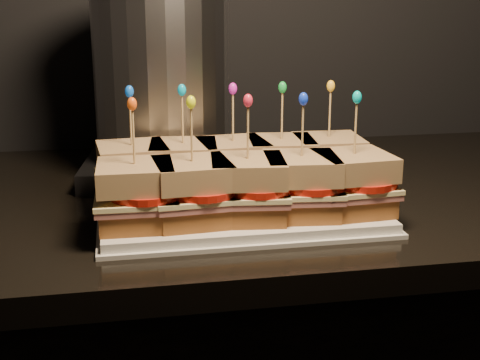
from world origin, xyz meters
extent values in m
cube|color=black|center=(-0.75, 1.66, 0.86)|extent=(2.61, 0.69, 0.04)
cube|color=white|center=(-0.98, 1.52, 0.88)|extent=(0.38, 0.23, 0.02)
cube|color=white|center=(-0.98, 1.52, 0.88)|extent=(0.39, 0.25, 0.01)
cube|color=#633610|center=(-1.12, 1.58, 0.90)|extent=(0.10, 0.10, 0.03)
cube|color=#BB6055|center=(-1.12, 1.58, 0.92)|extent=(0.11, 0.11, 0.01)
cube|color=#FCEDA3|center=(-1.12, 1.58, 0.93)|extent=(0.11, 0.11, 0.01)
cylinder|color=red|center=(-1.11, 1.57, 0.94)|extent=(0.09, 0.09, 0.01)
cube|color=brown|center=(-1.12, 1.58, 0.96)|extent=(0.10, 0.10, 0.03)
cylinder|color=tan|center=(-1.12, 1.58, 1.00)|extent=(0.00, 0.00, 0.09)
ellipsoid|color=blue|center=(-1.12, 1.58, 1.05)|extent=(0.01, 0.01, 0.02)
cube|color=#633610|center=(-1.05, 1.58, 0.90)|extent=(0.10, 0.10, 0.03)
cube|color=#BB6055|center=(-1.05, 1.58, 0.92)|extent=(0.11, 0.11, 0.01)
cube|color=#FCEDA3|center=(-1.05, 1.58, 0.93)|extent=(0.11, 0.11, 0.01)
cylinder|color=red|center=(-1.04, 1.57, 0.94)|extent=(0.09, 0.09, 0.01)
cube|color=brown|center=(-1.05, 1.58, 0.96)|extent=(0.10, 0.10, 0.03)
cylinder|color=tan|center=(-1.05, 1.58, 1.00)|extent=(0.00, 0.00, 0.09)
ellipsoid|color=#07A3CA|center=(-1.05, 1.58, 1.05)|extent=(0.01, 0.01, 0.02)
cube|color=#633610|center=(-0.98, 1.58, 0.90)|extent=(0.10, 0.10, 0.03)
cube|color=#BB6055|center=(-0.98, 1.58, 0.92)|extent=(0.11, 0.11, 0.01)
cube|color=#FCEDA3|center=(-0.98, 1.58, 0.93)|extent=(0.11, 0.11, 0.01)
cylinder|color=red|center=(-0.96, 1.57, 0.94)|extent=(0.09, 0.09, 0.01)
cube|color=brown|center=(-0.98, 1.58, 0.96)|extent=(0.10, 0.10, 0.03)
cylinder|color=tan|center=(-0.98, 1.58, 1.00)|extent=(0.00, 0.00, 0.09)
ellipsoid|color=#D71EBA|center=(-0.98, 1.58, 1.05)|extent=(0.01, 0.01, 0.02)
cube|color=#633610|center=(-0.90, 1.58, 0.90)|extent=(0.10, 0.10, 0.03)
cube|color=#BB6055|center=(-0.90, 1.58, 0.92)|extent=(0.11, 0.11, 0.01)
cube|color=#FCEDA3|center=(-0.90, 1.58, 0.93)|extent=(0.11, 0.11, 0.01)
cylinder|color=red|center=(-0.89, 1.57, 0.94)|extent=(0.09, 0.09, 0.01)
cube|color=brown|center=(-0.90, 1.58, 0.96)|extent=(0.10, 0.10, 0.03)
cylinder|color=tan|center=(-0.90, 1.58, 1.00)|extent=(0.00, 0.00, 0.09)
ellipsoid|color=green|center=(-0.90, 1.58, 1.05)|extent=(0.01, 0.01, 0.02)
cube|color=#633610|center=(-0.83, 1.58, 0.90)|extent=(0.10, 0.10, 0.03)
cube|color=#BB6055|center=(-0.83, 1.58, 0.92)|extent=(0.11, 0.10, 0.01)
cube|color=#FCEDA3|center=(-0.83, 1.58, 0.93)|extent=(0.11, 0.10, 0.01)
cylinder|color=red|center=(-0.82, 1.57, 0.94)|extent=(0.09, 0.09, 0.01)
cube|color=brown|center=(-0.83, 1.58, 0.96)|extent=(0.10, 0.10, 0.03)
cylinder|color=tan|center=(-0.83, 1.58, 1.00)|extent=(0.00, 0.00, 0.09)
ellipsoid|color=yellow|center=(-0.83, 1.58, 1.05)|extent=(0.01, 0.01, 0.02)
cube|color=#633610|center=(-1.12, 1.47, 0.90)|extent=(0.09, 0.09, 0.03)
cube|color=#BB6055|center=(-1.12, 1.47, 0.92)|extent=(0.10, 0.10, 0.01)
cube|color=#FCEDA3|center=(-1.12, 1.47, 0.93)|extent=(0.11, 0.10, 0.01)
cylinder|color=red|center=(-1.11, 1.46, 0.94)|extent=(0.09, 0.09, 0.01)
cube|color=brown|center=(-1.12, 1.47, 0.96)|extent=(0.10, 0.10, 0.03)
cylinder|color=tan|center=(-1.12, 1.47, 1.00)|extent=(0.00, 0.00, 0.09)
ellipsoid|color=#F05212|center=(-1.12, 1.47, 1.05)|extent=(0.01, 0.01, 0.02)
cube|color=#633610|center=(-1.05, 1.47, 0.90)|extent=(0.10, 0.10, 0.03)
cube|color=#BB6055|center=(-1.05, 1.47, 0.92)|extent=(0.11, 0.10, 0.01)
cube|color=#FCEDA3|center=(-1.05, 1.47, 0.93)|extent=(0.11, 0.11, 0.01)
cylinder|color=red|center=(-1.04, 1.46, 0.94)|extent=(0.09, 0.09, 0.01)
cube|color=brown|center=(-1.05, 1.47, 0.96)|extent=(0.10, 0.10, 0.03)
cylinder|color=tan|center=(-1.05, 1.47, 1.00)|extent=(0.00, 0.00, 0.09)
ellipsoid|color=#DFE810|center=(-1.05, 1.47, 1.05)|extent=(0.01, 0.01, 0.02)
cube|color=#633610|center=(-0.98, 1.47, 0.90)|extent=(0.10, 0.10, 0.03)
cube|color=#BB6055|center=(-0.98, 1.47, 0.92)|extent=(0.11, 0.11, 0.01)
cube|color=#FCEDA3|center=(-0.98, 1.47, 0.93)|extent=(0.11, 0.11, 0.01)
cylinder|color=red|center=(-0.96, 1.46, 0.94)|extent=(0.09, 0.09, 0.01)
cube|color=brown|center=(-0.98, 1.47, 0.96)|extent=(0.10, 0.10, 0.03)
cylinder|color=tan|center=(-0.98, 1.47, 1.00)|extent=(0.00, 0.00, 0.09)
ellipsoid|color=red|center=(-0.98, 1.47, 1.05)|extent=(0.01, 0.01, 0.02)
cube|color=#633610|center=(-0.90, 1.47, 0.90)|extent=(0.10, 0.10, 0.03)
cube|color=#BB6055|center=(-0.90, 1.47, 0.92)|extent=(0.11, 0.11, 0.01)
cube|color=#FCEDA3|center=(-0.90, 1.47, 0.93)|extent=(0.11, 0.11, 0.01)
cylinder|color=red|center=(-0.89, 1.46, 0.94)|extent=(0.09, 0.09, 0.01)
cube|color=brown|center=(-0.90, 1.47, 0.96)|extent=(0.10, 0.10, 0.03)
cylinder|color=tan|center=(-0.90, 1.47, 1.00)|extent=(0.00, 0.00, 0.09)
ellipsoid|color=blue|center=(-0.90, 1.47, 1.05)|extent=(0.01, 0.01, 0.02)
cube|color=#633610|center=(-0.83, 1.47, 0.90)|extent=(0.10, 0.10, 0.03)
cube|color=#BB6055|center=(-0.83, 1.47, 0.92)|extent=(0.11, 0.10, 0.01)
cube|color=#FCEDA3|center=(-0.83, 1.47, 0.93)|extent=(0.11, 0.11, 0.01)
cylinder|color=red|center=(-0.82, 1.46, 0.94)|extent=(0.09, 0.09, 0.01)
cube|color=brown|center=(-0.83, 1.47, 0.96)|extent=(0.10, 0.10, 0.03)
cylinder|color=tan|center=(-0.83, 1.47, 1.00)|extent=(0.00, 0.00, 0.09)
ellipsoid|color=#04B8B0|center=(-0.83, 1.47, 1.05)|extent=(0.01, 0.01, 0.02)
cube|color=#262628|center=(-1.06, 1.76, 0.89)|extent=(0.29, 0.25, 0.03)
cylinder|color=silver|center=(-1.06, 1.76, 1.05)|extent=(0.22, 0.22, 0.28)
camera|label=1|loc=(-1.14, 0.66, 1.18)|focal=50.00mm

